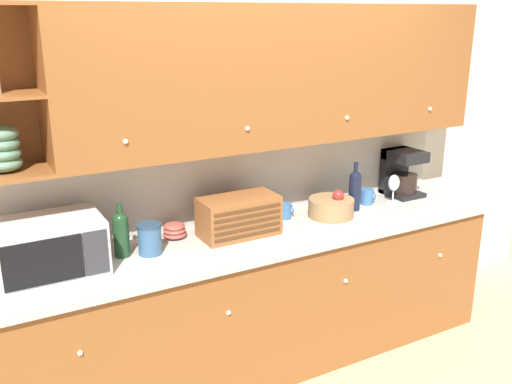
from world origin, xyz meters
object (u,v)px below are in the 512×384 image
(fruit_basket, at_px, (331,207))
(wine_glass, at_px, (394,184))
(coffee_maker, at_px, (401,172))
(microwave, at_px, (49,247))
(mug_blue_second, at_px, (284,211))
(bowl_stack_on_counter, at_px, (174,230))
(second_wine_bottle, at_px, (121,232))
(storage_canister, at_px, (150,239))
(bread_box, at_px, (239,216))
(mug, at_px, (367,197))
(wine_bottle, at_px, (355,189))

(fruit_basket, height_order, wine_glass, wine_glass)
(coffee_maker, bearing_deg, wine_glass, -145.76)
(microwave, distance_m, mug_blue_second, 1.48)
(bowl_stack_on_counter, bearing_deg, second_wine_bottle, -162.16)
(fruit_basket, bearing_deg, wine_glass, 2.47)
(storage_canister, bearing_deg, second_wine_bottle, 162.71)
(second_wine_bottle, xyz_separation_m, bowl_stack_on_counter, (0.35, 0.11, -0.09))
(bread_box, height_order, coffee_maker, coffee_maker)
(second_wine_bottle, bearing_deg, coffee_maker, 2.94)
(microwave, distance_m, second_wine_bottle, 0.38)
(second_wine_bottle, height_order, mug, second_wine_bottle)
(second_wine_bottle, relative_size, wine_glass, 1.52)
(wine_glass, bearing_deg, bread_box, -178.97)
(microwave, height_order, wine_glass, microwave)
(bowl_stack_on_counter, relative_size, mug_blue_second, 1.33)
(bowl_stack_on_counter, relative_size, bread_box, 0.31)
(mug_blue_second, bearing_deg, coffee_maker, 1.25)
(bowl_stack_on_counter, relative_size, wine_bottle, 0.43)
(wine_bottle, height_order, coffee_maker, coffee_maker)
(bowl_stack_on_counter, distance_m, wine_glass, 1.59)
(second_wine_bottle, bearing_deg, bread_box, -2.87)
(wine_glass, bearing_deg, fruit_basket, -177.53)
(mug_blue_second, bearing_deg, bread_box, -162.93)
(fruit_basket, height_order, mug, fruit_basket)
(fruit_basket, xyz_separation_m, wine_bottle, (0.21, 0.03, 0.09))
(wine_glass, bearing_deg, microwave, -179.49)
(mug, bearing_deg, coffee_maker, 9.20)
(bowl_stack_on_counter, distance_m, fruit_basket, 1.05)
(wine_glass, bearing_deg, coffee_maker, 34.24)
(microwave, distance_m, storage_canister, 0.53)
(mug_blue_second, bearing_deg, second_wine_bottle, -175.50)
(coffee_maker, bearing_deg, wine_bottle, -167.77)
(bread_box, relative_size, mug, 4.41)
(wine_bottle, bearing_deg, microwave, -179.13)
(coffee_maker, bearing_deg, second_wine_bottle, -177.06)
(storage_canister, distance_m, wine_bottle, 1.45)
(coffee_maker, bearing_deg, bowl_stack_on_counter, 179.90)
(mug, bearing_deg, mug_blue_second, 176.89)
(bowl_stack_on_counter, height_order, wine_glass, wine_glass)
(bread_box, height_order, wine_glass, bread_box)
(second_wine_bottle, relative_size, fruit_basket, 1.03)
(microwave, height_order, storage_canister, microwave)
(microwave, bearing_deg, mug, 2.25)
(bread_box, distance_m, fruit_basket, 0.68)
(bread_box, relative_size, coffee_maker, 1.41)
(bowl_stack_on_counter, height_order, mug, mug)
(storage_canister, bearing_deg, wine_glass, 1.02)
(wine_bottle, distance_m, coffee_maker, 0.53)
(storage_canister, xyz_separation_m, bread_box, (0.56, 0.01, 0.03))
(bread_box, height_order, mug_blue_second, bread_box)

